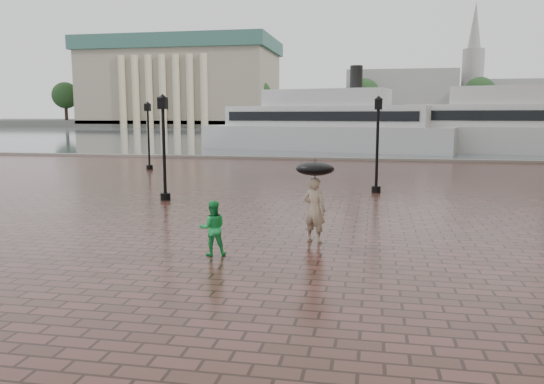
% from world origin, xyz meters
% --- Properties ---
extents(ground, '(300.00, 300.00, 0.00)m').
position_xyz_m(ground, '(0.00, 0.00, 0.00)').
color(ground, '#3D231B').
rests_on(ground, ground).
extents(harbour_water, '(240.00, 240.00, 0.00)m').
position_xyz_m(harbour_water, '(0.00, 92.00, 0.00)').
color(harbour_water, '#434B51').
rests_on(harbour_water, ground).
extents(quay_edge, '(80.00, 0.60, 0.30)m').
position_xyz_m(quay_edge, '(0.00, 32.00, 0.00)').
color(quay_edge, slate).
rests_on(quay_edge, ground).
extents(far_shore, '(300.00, 60.00, 2.00)m').
position_xyz_m(far_shore, '(0.00, 160.00, 1.00)').
color(far_shore, '#4C4C47').
rests_on(far_shore, ground).
extents(museum, '(57.00, 32.50, 26.00)m').
position_xyz_m(museum, '(-55.00, 144.61, 13.91)').
color(museum, gray).
rests_on(museum, ground).
extents(distant_skyline, '(102.50, 22.00, 33.00)m').
position_xyz_m(distant_skyline, '(48.14, 150.00, 9.45)').
color(distant_skyline, gray).
rests_on(distant_skyline, ground).
extents(far_trees, '(188.00, 8.00, 13.50)m').
position_xyz_m(far_trees, '(0.00, 138.00, 9.42)').
color(far_trees, '#2D2119').
rests_on(far_trees, ground).
extents(street_lamps, '(15.44, 12.44, 4.40)m').
position_xyz_m(street_lamps, '(-5.00, 15.33, 2.33)').
color(street_lamps, black).
rests_on(street_lamps, ground).
extents(adult_pedestrian, '(0.81, 0.68, 1.89)m').
position_xyz_m(adult_pedestrian, '(1.20, 3.58, 0.95)').
color(adult_pedestrian, tan).
rests_on(adult_pedestrian, ground).
extents(child_pedestrian, '(0.85, 0.76, 1.45)m').
position_xyz_m(child_pedestrian, '(-1.27, 1.61, 0.73)').
color(child_pedestrian, green).
rests_on(child_pedestrian, ground).
extents(ferry_near, '(26.57, 12.10, 8.47)m').
position_xyz_m(ferry_near, '(-2.02, 43.53, 2.55)').
color(ferry_near, silver).
rests_on(ferry_near, ground).
extents(ferry_far, '(27.14, 12.31, 8.65)m').
position_xyz_m(ferry_far, '(16.57, 42.81, 2.60)').
color(ferry_far, silver).
rests_on(ferry_far, ground).
extents(umbrella, '(1.10, 1.10, 1.20)m').
position_xyz_m(umbrella, '(1.20, 3.58, 2.14)').
color(umbrella, black).
rests_on(umbrella, ground).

